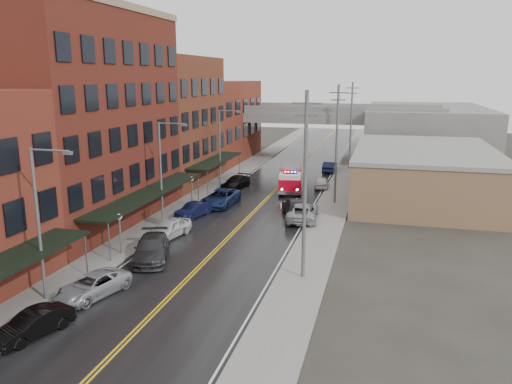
# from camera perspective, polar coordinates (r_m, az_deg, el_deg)

# --- Properties ---
(road) EXTENTS (11.00, 160.00, 0.02)m
(road) POSITION_cam_1_polar(r_m,az_deg,el_deg) (48.24, -0.20, -2.25)
(road) COLOR black
(road) RESTS_ON ground
(sidewalk_left) EXTENTS (3.00, 160.00, 0.15)m
(sidewalk_left) POSITION_cam_1_polar(r_m,az_deg,el_deg) (50.51, -8.24, -1.60)
(sidewalk_left) COLOR slate
(sidewalk_left) RESTS_ON ground
(sidewalk_right) EXTENTS (3.00, 160.00, 0.15)m
(sidewalk_right) POSITION_cam_1_polar(r_m,az_deg,el_deg) (46.96, 8.46, -2.74)
(sidewalk_right) COLOR slate
(sidewalk_right) RESTS_ON ground
(curb_left) EXTENTS (0.30, 160.00, 0.15)m
(curb_left) POSITION_cam_1_polar(r_m,az_deg,el_deg) (49.91, -6.49, -1.73)
(curb_left) COLOR gray
(curb_left) RESTS_ON ground
(curb_right) EXTENTS (0.30, 160.00, 0.15)m
(curb_right) POSITION_cam_1_polar(r_m,az_deg,el_deg) (47.15, 6.46, -2.61)
(curb_right) COLOR gray
(curb_right) RESTS_ON ground
(brick_building_b) EXTENTS (9.00, 20.00, 18.00)m
(brick_building_b) POSITION_cam_1_polar(r_m,az_deg,el_deg) (45.70, -19.07, 7.65)
(brick_building_b) COLOR #582417
(brick_building_b) RESTS_ON ground
(brick_building_c) EXTENTS (9.00, 15.00, 15.00)m
(brick_building_c) POSITION_cam_1_polar(r_m,az_deg,el_deg) (61.14, -9.89, 7.97)
(brick_building_c) COLOR #5D2E1C
(brick_building_c) RESTS_ON ground
(brick_building_far) EXTENTS (9.00, 20.00, 12.00)m
(brick_building_far) POSITION_cam_1_polar(r_m,az_deg,el_deg) (77.48, -4.49, 8.06)
(brick_building_far) COLOR maroon
(brick_building_far) RESTS_ON ground
(tan_building) EXTENTS (14.00, 22.00, 5.00)m
(tan_building) POSITION_cam_1_polar(r_m,az_deg,el_deg) (56.09, 18.55, 1.86)
(tan_building) COLOR #886849
(tan_building) RESTS_ON ground
(right_far_block) EXTENTS (18.00, 30.00, 8.00)m
(right_far_block) POSITION_cam_1_polar(r_m,az_deg,el_deg) (85.65, 18.72, 6.55)
(right_far_block) COLOR slate
(right_far_block) RESTS_ON ground
(awning_1) EXTENTS (2.60, 18.00, 3.09)m
(awning_1) POSITION_cam_1_polar(r_m,az_deg,el_deg) (43.73, -12.11, -0.13)
(awning_1) COLOR black
(awning_1) RESTS_ON ground
(awning_2) EXTENTS (2.60, 13.00, 3.09)m
(awning_2) POSITION_cam_1_polar(r_m,az_deg,el_deg) (59.56, -4.61, 3.61)
(awning_2) COLOR black
(awning_2) RESTS_ON ground
(globe_lamp_1) EXTENTS (0.44, 0.44, 3.12)m
(globe_lamp_1) POSITION_cam_1_polar(r_m,az_deg,el_deg) (37.45, -15.32, -3.62)
(globe_lamp_1) COLOR #59595B
(globe_lamp_1) RESTS_ON ground
(globe_lamp_2) EXTENTS (0.44, 0.44, 3.12)m
(globe_lamp_2) POSITION_cam_1_polar(r_m,az_deg,el_deg) (49.66, -7.36, 0.83)
(globe_lamp_2) COLOR #59595B
(globe_lamp_2) RESTS_ON ground
(street_lamp_0) EXTENTS (2.64, 0.22, 9.00)m
(street_lamp_0) POSITION_cam_1_polar(r_m,az_deg,el_deg) (30.40, -23.34, -2.49)
(street_lamp_0) COLOR #59595B
(street_lamp_0) RESTS_ON ground
(street_lamp_1) EXTENTS (2.64, 0.22, 9.00)m
(street_lamp_1) POSITION_cam_1_polar(r_m,az_deg,el_deg) (43.76, -10.56, 2.89)
(street_lamp_1) COLOR #59595B
(street_lamp_1) RESTS_ON ground
(street_lamp_2) EXTENTS (2.64, 0.22, 9.00)m
(street_lamp_2) POSITION_cam_1_polar(r_m,az_deg,el_deg) (58.47, -3.94, 5.62)
(street_lamp_2) COLOR #59595B
(street_lamp_2) RESTS_ON ground
(utility_pole_0) EXTENTS (1.80, 0.24, 12.00)m
(utility_pole_0) POSITION_cam_1_polar(r_m,az_deg,el_deg) (31.02, 5.62, 0.97)
(utility_pole_0) COLOR #59595B
(utility_pole_0) RESTS_ON ground
(utility_pole_1) EXTENTS (1.80, 0.24, 12.00)m
(utility_pole_1) POSITION_cam_1_polar(r_m,az_deg,el_deg) (50.61, 9.21, 5.59)
(utility_pole_1) COLOR #59595B
(utility_pole_1) RESTS_ON ground
(utility_pole_2) EXTENTS (1.80, 0.24, 12.00)m
(utility_pole_2) POSITION_cam_1_polar(r_m,az_deg,el_deg) (70.43, 10.80, 7.61)
(utility_pole_2) COLOR #59595B
(utility_pole_2) RESTS_ON ground
(overpass) EXTENTS (40.00, 10.00, 7.50)m
(overpass) POSITION_cam_1_polar(r_m,az_deg,el_deg) (78.18, 5.84, 8.07)
(overpass) COLOR slate
(overpass) RESTS_ON ground
(fire_truck) EXTENTS (4.03, 7.96, 2.80)m
(fire_truck) POSITION_cam_1_polar(r_m,az_deg,el_deg) (57.15, 3.98, 1.72)
(fire_truck) COLOR #BA081D
(fire_truck) RESTS_ON ground
(parked_car_left_1) EXTENTS (2.59, 4.28, 1.33)m
(parked_car_left_1) POSITION_cam_1_polar(r_m,az_deg,el_deg) (28.19, -24.08, -13.61)
(parked_car_left_1) COLOR black
(parked_car_left_1) RESTS_ON ground
(parked_car_left_2) EXTENTS (3.48, 5.27, 1.35)m
(parked_car_left_2) POSITION_cam_1_polar(r_m,az_deg,el_deg) (31.63, -18.21, -10.12)
(parked_car_left_2) COLOR #97999F
(parked_car_left_2) RESTS_ON ground
(parked_car_left_3) EXTENTS (4.06, 6.06, 1.63)m
(parked_car_left_3) POSITION_cam_1_polar(r_m,az_deg,el_deg) (36.47, -11.87, -6.35)
(parked_car_left_3) COLOR #2B2B2D
(parked_car_left_3) RESTS_ON ground
(parked_car_left_4) EXTENTS (2.69, 4.72, 1.51)m
(parked_car_left_4) POSITION_cam_1_polar(r_m,az_deg,el_deg) (41.13, -9.87, -4.10)
(parked_car_left_4) COLOR silver
(parked_car_left_4) RESTS_ON ground
(parked_car_left_5) EXTENTS (2.51, 4.35, 1.36)m
(parked_car_left_5) POSITION_cam_1_polar(r_m,az_deg,el_deg) (46.54, -7.15, -2.07)
(parked_car_left_5) COLOR black
(parked_car_left_5) RESTS_ON ground
(parked_car_left_6) EXTENTS (3.02, 6.00, 1.63)m
(parked_car_left_6) POSITION_cam_1_polar(r_m,az_deg,el_deg) (50.38, -4.05, -0.67)
(parked_car_left_6) COLOR #132049
(parked_car_left_6) RESTS_ON ground
(parked_car_left_7) EXTENTS (2.83, 5.27, 1.45)m
(parked_car_left_7) POSITION_cam_1_polar(r_m,az_deg,el_deg) (57.90, -2.32, 1.09)
(parked_car_left_7) COLOR black
(parked_car_left_7) RESTS_ON ground
(parked_car_right_0) EXTENTS (3.12, 5.95, 1.60)m
(parked_car_right_0) POSITION_cam_1_polar(r_m,az_deg,el_deg) (45.33, 5.35, -2.28)
(parked_car_right_0) COLOR #979B9F
(parked_car_right_0) RESTS_ON ground
(parked_car_right_1) EXTENTS (3.83, 6.03, 1.63)m
(parked_car_right_1) POSITION_cam_1_polar(r_m,az_deg,el_deg) (47.00, 4.58, -1.69)
(parked_car_right_1) COLOR #232325
(parked_car_right_1) RESTS_ON ground
(parked_car_right_2) EXTENTS (1.91, 4.05, 1.34)m
(parked_car_right_2) POSITION_cam_1_polar(r_m,az_deg,el_deg) (58.67, 7.52, 1.09)
(parked_car_right_2) COLOR silver
(parked_car_right_2) RESTS_ON ground
(parked_car_right_3) EXTENTS (1.57, 4.45, 1.47)m
(parked_car_right_3) POSITION_cam_1_polar(r_m,az_deg,el_deg) (68.62, 8.39, 2.86)
(parked_car_right_3) COLOR #0E1733
(parked_car_right_3) RESTS_ON ground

